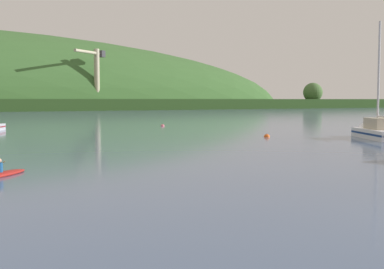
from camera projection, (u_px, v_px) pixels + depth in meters
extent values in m
sphere|color=#476B38|center=(313.00, 92.00, 245.07)|extent=(9.30, 9.30, 9.30)
cube|color=#4C4C51|center=(97.00, 107.00, 191.97)|extent=(6.44, 6.44, 2.00)
cylinder|color=#BCB293|center=(97.00, 77.00, 191.18)|extent=(2.08, 2.08, 20.77)
cylinder|color=#BCB293|center=(87.00, 52.00, 185.00)|extent=(12.34, 10.60, 1.14)
cube|color=#333338|center=(101.00, 54.00, 193.09)|extent=(3.72, 3.78, 2.49)
cube|color=white|center=(381.00, 138.00, 49.80)|extent=(6.30, 8.56, 1.68)
cone|color=white|center=(366.00, 135.00, 53.78)|extent=(3.59, 3.11, 3.02)
cube|color=navy|center=(381.00, 134.00, 49.77)|extent=(6.33, 8.58, 0.19)
cube|color=#BCB299|center=(381.00, 124.00, 49.90)|extent=(3.49, 4.17, 1.09)
cylinder|color=silver|center=(379.00, 75.00, 50.37)|extent=(0.22, 0.22, 10.63)
ellipsoid|color=maroon|center=(0.00, 175.00, 25.56)|extent=(3.37, 3.39, 0.30)
cylinder|color=navy|center=(0.00, 168.00, 25.54)|extent=(0.45, 0.45, 0.55)
sphere|color=#E06675|center=(163.00, 126.00, 73.24)|extent=(0.56, 0.56, 0.56)
cylinder|color=black|center=(163.00, 124.00, 73.22)|extent=(0.04, 0.04, 0.08)
sphere|color=#EA5B19|center=(267.00, 137.00, 52.25)|extent=(0.62, 0.62, 0.62)
cylinder|color=black|center=(267.00, 134.00, 52.23)|extent=(0.04, 0.04, 0.08)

